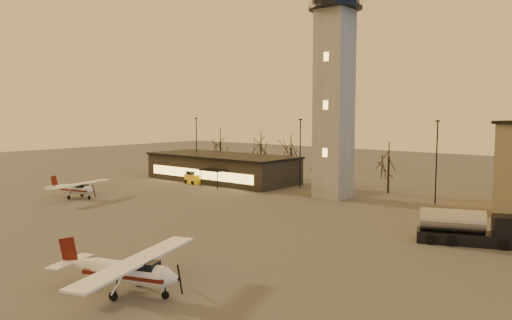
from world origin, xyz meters
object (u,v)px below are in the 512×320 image
at_px(fuel_truck, 465,230).
at_px(service_cart, 193,179).
at_px(cessna_front, 132,277).
at_px(terminal, 222,168).
at_px(cessna_rear, 78,191).
at_px(control_tower, 334,71).

xyz_separation_m(fuel_truck, service_cart, (-44.10, 9.89, -0.42)).
bearing_deg(cessna_front, terminal, 107.79).
xyz_separation_m(cessna_front, cessna_rear, (-33.97, 16.28, -0.15)).
relative_size(cessna_front, fuel_truck, 1.40).
height_order(cessna_front, fuel_truck, cessna_front).
bearing_deg(fuel_truck, control_tower, 126.27).
distance_m(control_tower, cessna_rear, 36.57).
bearing_deg(service_cart, control_tower, 18.65).
distance_m(terminal, cessna_front, 50.61).
relative_size(fuel_truck, service_cart, 2.47).
bearing_deg(control_tower, service_cart, -172.71).
bearing_deg(terminal, fuel_truck, -19.16).
relative_size(cessna_front, service_cart, 3.46).
bearing_deg(cessna_rear, cessna_front, -39.77).
distance_m(cessna_rear, service_cart, 18.87).
height_order(cessna_rear, fuel_truck, fuel_truck).
xyz_separation_m(terminal, cessna_front, (30.93, -40.04, -1.06)).
distance_m(control_tower, cessna_front, 41.95).
height_order(terminal, cessna_front, terminal).
distance_m(terminal, fuel_truck, 45.28).
bearing_deg(cessna_rear, fuel_truck, -3.16).
bearing_deg(fuel_truck, cessna_rear, 169.06).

